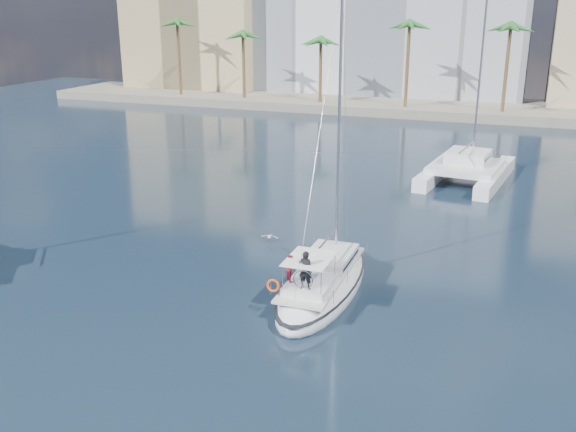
% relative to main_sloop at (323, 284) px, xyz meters
% --- Properties ---
extents(ground, '(160.00, 160.00, 0.00)m').
position_rel_main_sloop_xyz_m(ground, '(-1.07, -0.14, -0.51)').
color(ground, black).
rests_on(ground, ground).
extents(quay, '(120.00, 14.00, 1.20)m').
position_rel_main_sloop_xyz_m(quay, '(-1.07, 60.86, 0.09)').
color(quay, gray).
rests_on(quay, ground).
extents(building_modern, '(42.00, 16.00, 28.00)m').
position_rel_main_sloop_xyz_m(building_modern, '(-13.07, 72.86, 13.49)').
color(building_modern, silver).
rests_on(building_modern, ground).
extents(building_tan_left, '(22.00, 14.00, 22.00)m').
position_rel_main_sloop_xyz_m(building_tan_left, '(-43.07, 68.86, 10.49)').
color(building_tan_left, tan).
rests_on(building_tan_left, ground).
extents(palm_left, '(3.60, 3.60, 12.30)m').
position_rel_main_sloop_xyz_m(palm_left, '(-35.07, 56.86, 9.77)').
color(palm_left, brown).
rests_on(palm_left, ground).
extents(palm_centre, '(3.60, 3.60, 12.30)m').
position_rel_main_sloop_xyz_m(palm_centre, '(-1.07, 56.86, 9.77)').
color(palm_centre, brown).
rests_on(palm_centre, ground).
extents(main_sloop, '(3.59, 10.88, 16.09)m').
position_rel_main_sloop_xyz_m(main_sloop, '(0.00, 0.00, 0.00)').
color(main_sloop, white).
rests_on(main_sloop, ground).
extents(catamaran, '(7.31, 12.48, 17.30)m').
position_rel_main_sloop_xyz_m(catamaran, '(4.53, 25.42, 0.63)').
color(catamaran, white).
rests_on(catamaran, ground).
extents(seagull, '(1.14, 0.49, 0.21)m').
position_rel_main_sloop_xyz_m(seagull, '(-5.31, 5.84, -0.13)').
color(seagull, silver).
rests_on(seagull, ground).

